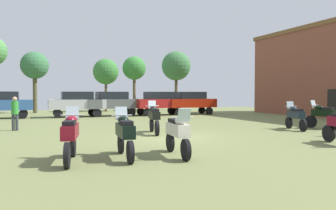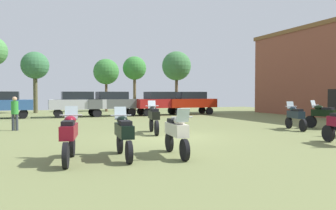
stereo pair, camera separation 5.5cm
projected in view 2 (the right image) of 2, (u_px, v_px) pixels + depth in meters
name	position (u px, v px, depth m)	size (l,w,h in m)	color
ground_plane	(169.00, 137.00, 14.11)	(44.00, 52.00, 0.02)	olive
motorcycle_2	(154.00, 117.00, 15.20)	(0.71, 2.23, 1.51)	black
motorcycle_3	(295.00, 116.00, 16.74)	(0.78, 2.02, 1.44)	black
motorcycle_4	(69.00, 135.00, 8.88)	(0.72, 2.22, 1.49)	black
motorcycle_5	(177.00, 132.00, 9.71)	(0.62, 2.14, 1.44)	black
motorcycle_7	(124.00, 133.00, 9.43)	(0.62, 2.22, 1.45)	black
motorcycle_9	(323.00, 115.00, 17.17)	(0.73, 2.08, 1.49)	black
car_1	(112.00, 102.00, 27.06)	(4.43, 2.15, 2.00)	black
car_2	(2.00, 103.00, 24.24)	(4.30, 1.81, 2.00)	black
car_3	(77.00, 102.00, 25.95)	(4.31, 1.82, 2.00)	black
car_4	(160.00, 101.00, 28.10)	(4.42, 2.11, 2.00)	black
car_6	(191.00, 101.00, 29.07)	(4.33, 1.88, 2.00)	black
person_1	(15.00, 111.00, 16.39)	(0.39, 0.39, 1.69)	#32373F
tree_1	(35.00, 66.00, 31.05)	(2.57, 2.57, 5.80)	brown
tree_2	(106.00, 72.00, 33.67)	(2.61, 2.61, 5.40)	brown
tree_3	(176.00, 66.00, 36.32)	(3.22, 3.22, 6.51)	brown
tree_7	(135.00, 69.00, 34.95)	(2.49, 2.49, 5.80)	brown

